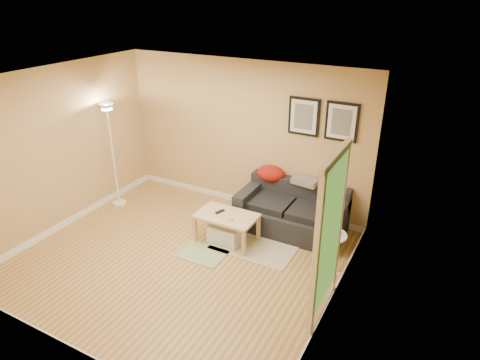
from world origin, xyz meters
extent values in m
plane|color=tan|center=(0.00, 0.00, 0.00)|extent=(4.50, 4.50, 0.00)
plane|color=white|center=(0.00, 0.00, 2.60)|extent=(4.50, 4.50, 0.00)
plane|color=tan|center=(0.00, 2.00, 1.30)|extent=(4.50, 0.00, 4.50)
plane|color=tan|center=(0.00, -2.00, 1.30)|extent=(4.50, 0.00, 4.50)
plane|color=tan|center=(-2.25, 0.00, 1.30)|extent=(0.00, 4.00, 4.00)
plane|color=tan|center=(2.25, 0.00, 1.30)|extent=(0.00, 4.00, 4.00)
cube|color=white|center=(0.00, 1.99, 0.05)|extent=(4.50, 0.02, 0.10)
cube|color=white|center=(0.00, -1.99, 0.05)|extent=(4.50, 0.02, 0.10)
cube|color=white|center=(-2.24, 0.00, 0.05)|extent=(0.02, 4.00, 0.10)
cube|color=white|center=(2.24, 0.00, 0.05)|extent=(0.02, 4.00, 0.10)
cube|color=#C3B09A|center=(0.83, 0.83, 0.01)|extent=(1.25, 0.85, 0.01)
cube|color=#668C4C|center=(0.22, 0.25, 0.01)|extent=(0.70, 0.50, 0.01)
cube|color=black|center=(0.24, 0.78, 0.47)|extent=(0.10, 0.17, 0.02)
cylinder|color=yellow|center=(0.51, 0.64, 0.48)|extent=(0.07, 0.07, 0.03)
camera|label=1|loc=(3.21, -4.13, 3.66)|focal=31.59mm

